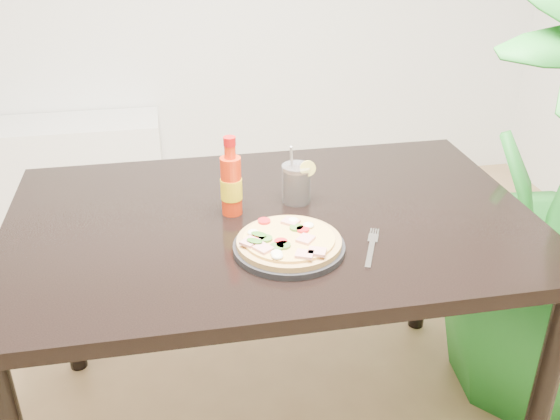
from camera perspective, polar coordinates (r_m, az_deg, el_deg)
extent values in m
cube|color=black|center=(1.67, -0.76, -1.18)|extent=(1.40, 0.90, 0.04)
cylinder|color=black|center=(1.82, 22.86, -15.63)|extent=(0.06, 0.06, 0.71)
cylinder|color=black|center=(2.22, -19.18, -6.36)|extent=(0.06, 0.06, 0.71)
cylinder|color=black|center=(2.36, 13.12, -3.31)|extent=(0.06, 0.06, 0.71)
cylinder|color=black|center=(1.51, 0.83, -3.44)|extent=(0.27, 0.27, 0.02)
cylinder|color=tan|center=(1.50, 0.83, -2.94)|extent=(0.25, 0.25, 0.01)
cylinder|color=#E7BF64|center=(1.49, 0.83, -2.60)|extent=(0.22, 0.22, 0.01)
cube|color=#DC9089|center=(1.44, -1.54, -3.51)|extent=(0.05, 0.05, 0.01)
cube|color=#DC9089|center=(1.47, -2.77, -2.92)|extent=(0.05, 0.05, 0.01)
cube|color=#DC9089|center=(1.42, 2.26, -4.06)|extent=(0.05, 0.05, 0.01)
cube|color=#DC9089|center=(1.43, 3.41, -3.82)|extent=(0.05, 0.05, 0.01)
cube|color=#DC9089|center=(1.48, 2.36, -2.67)|extent=(0.05, 0.05, 0.01)
cube|color=#DC9089|center=(1.55, 0.99, -1.06)|extent=(0.05, 0.05, 0.01)
cylinder|color=red|center=(1.47, 0.08, -2.93)|extent=(0.03, 0.03, 0.01)
cylinder|color=red|center=(1.48, -1.99, -2.58)|extent=(0.03, 0.03, 0.01)
cylinder|color=red|center=(1.52, 2.09, -1.79)|extent=(0.03, 0.03, 0.01)
cylinder|color=red|center=(1.56, -1.46, -1.01)|extent=(0.03, 0.03, 0.01)
cylinder|color=#457C29|center=(1.45, 0.31, -3.25)|extent=(0.03, 0.03, 0.01)
cylinder|color=#457C29|center=(1.45, -0.28, -3.38)|extent=(0.03, 0.03, 0.01)
cylinder|color=#457C29|center=(1.48, -1.35, -2.62)|extent=(0.03, 0.03, 0.01)
cylinder|color=#457C29|center=(1.53, 1.51, -1.62)|extent=(0.03, 0.03, 0.01)
ellipsoid|color=white|center=(1.50, -2.48, -2.06)|extent=(0.03, 0.03, 0.01)
ellipsoid|color=white|center=(1.42, -0.32, -3.97)|extent=(0.03, 0.03, 0.01)
ellipsoid|color=white|center=(1.41, -0.25, -4.22)|extent=(0.03, 0.03, 0.01)
ellipsoid|color=white|center=(1.54, 2.61, -1.40)|extent=(0.03, 0.03, 0.01)
ellipsoid|color=white|center=(1.56, 1.21, -0.95)|extent=(0.03, 0.03, 0.01)
ellipsoid|color=#2B6B19|center=(1.46, -2.35, -2.81)|extent=(0.05, 0.04, 0.00)
ellipsoid|color=#2B6B19|center=(1.49, -1.94, -2.20)|extent=(0.05, 0.04, 0.00)
cylinder|color=red|center=(1.65, -4.48, 2.21)|extent=(0.06, 0.06, 0.16)
cylinder|color=yellow|center=(1.65, -4.47, 1.96)|extent=(0.06, 0.06, 0.06)
cylinder|color=red|center=(1.61, -4.60, 5.34)|extent=(0.03, 0.03, 0.03)
cylinder|color=red|center=(1.60, -4.64, 6.29)|extent=(0.03, 0.03, 0.02)
cylinder|color=black|center=(1.73, 1.51, 2.25)|extent=(0.07, 0.07, 0.09)
cylinder|color=silver|center=(1.72, 1.51, 2.45)|extent=(0.08, 0.08, 0.11)
cylinder|color=#F2E059|center=(1.69, 2.56, 3.81)|extent=(0.04, 0.01, 0.04)
cylinder|color=#B2B2B7|center=(1.72, 1.13, 3.50)|extent=(0.03, 0.06, 0.17)
cube|color=silver|center=(1.50, 8.23, -4.06)|extent=(0.06, 0.12, 0.00)
cube|color=silver|center=(1.57, 8.51, -2.58)|extent=(0.04, 0.05, 0.00)
cube|color=silver|center=(1.60, 8.30, -1.96)|extent=(0.02, 0.03, 0.00)
cube|color=silver|center=(1.60, 8.52, -1.99)|extent=(0.02, 0.03, 0.00)
cube|color=silver|center=(1.60, 8.73, -2.01)|extent=(0.02, 0.03, 0.00)
cube|color=silver|center=(1.60, 8.94, -2.03)|extent=(0.02, 0.03, 0.00)
cylinder|color=brown|center=(2.37, 22.29, -11.95)|extent=(0.28, 0.28, 0.22)
cube|color=white|center=(3.41, -22.53, 3.20)|extent=(1.40, 0.34, 0.50)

